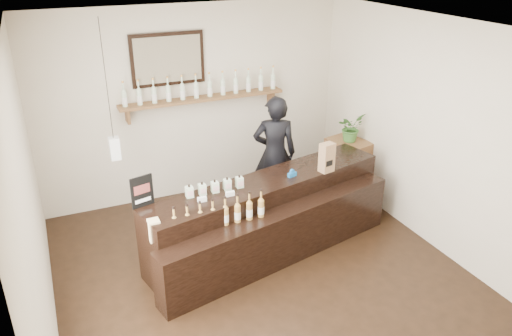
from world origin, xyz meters
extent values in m
plane|color=black|center=(0.00, 0.00, 0.00)|extent=(5.00, 5.00, 0.00)
plane|color=beige|center=(0.00, 2.50, 1.40)|extent=(4.50, 0.00, 4.50)
plane|color=beige|center=(0.00, -2.50, 1.40)|extent=(4.50, 0.00, 4.50)
plane|color=beige|center=(-2.25, 0.00, 1.40)|extent=(0.00, 5.00, 5.00)
plane|color=beige|center=(2.25, 0.00, 1.40)|extent=(0.00, 5.00, 5.00)
plane|color=white|center=(0.00, 0.00, 2.80)|extent=(5.00, 5.00, 0.00)
cube|color=brown|center=(0.10, 2.37, 1.50)|extent=(2.40, 0.25, 0.04)
cube|color=brown|center=(-0.98, 2.40, 1.38)|extent=(0.04, 0.20, 0.20)
cube|color=brown|center=(1.18, 2.40, 1.38)|extent=(0.04, 0.20, 0.20)
cube|color=black|center=(-0.35, 2.47, 2.08)|extent=(1.02, 0.04, 0.72)
cube|color=#42392A|center=(-0.35, 2.44, 2.08)|extent=(0.92, 0.01, 0.62)
cube|color=white|center=(-1.30, 1.60, 1.25)|extent=(0.12, 0.12, 0.28)
cylinder|color=black|center=(-1.30, 1.60, 2.09)|extent=(0.01, 0.01, 1.41)
cylinder|color=silver|center=(-1.00, 2.37, 1.62)|extent=(0.07, 0.07, 0.20)
cone|color=silver|center=(-1.00, 2.37, 1.75)|extent=(0.07, 0.07, 0.05)
cylinder|color=silver|center=(-1.00, 2.37, 1.81)|extent=(0.02, 0.02, 0.07)
cylinder|color=gold|center=(-1.00, 2.37, 1.86)|extent=(0.03, 0.03, 0.02)
cylinder|color=white|center=(-1.00, 2.37, 1.60)|extent=(0.07, 0.07, 0.09)
cylinder|color=silver|center=(-0.80, 2.37, 1.62)|extent=(0.07, 0.07, 0.20)
cone|color=silver|center=(-0.80, 2.37, 1.75)|extent=(0.07, 0.07, 0.05)
cylinder|color=silver|center=(-0.80, 2.37, 1.81)|extent=(0.02, 0.02, 0.07)
cylinder|color=gold|center=(-0.80, 2.37, 1.86)|extent=(0.03, 0.03, 0.02)
cylinder|color=white|center=(-0.80, 2.37, 1.60)|extent=(0.07, 0.07, 0.09)
cylinder|color=silver|center=(-0.60, 2.37, 1.62)|extent=(0.07, 0.07, 0.20)
cone|color=silver|center=(-0.60, 2.37, 1.75)|extent=(0.07, 0.07, 0.05)
cylinder|color=silver|center=(-0.60, 2.37, 1.81)|extent=(0.02, 0.02, 0.07)
cylinder|color=gold|center=(-0.60, 2.37, 1.86)|extent=(0.03, 0.03, 0.02)
cylinder|color=white|center=(-0.60, 2.37, 1.60)|extent=(0.07, 0.07, 0.09)
cylinder|color=silver|center=(-0.40, 2.37, 1.62)|extent=(0.07, 0.07, 0.20)
cone|color=silver|center=(-0.40, 2.37, 1.75)|extent=(0.07, 0.07, 0.05)
cylinder|color=silver|center=(-0.40, 2.37, 1.81)|extent=(0.02, 0.02, 0.07)
cylinder|color=gold|center=(-0.40, 2.37, 1.86)|extent=(0.03, 0.03, 0.02)
cylinder|color=white|center=(-0.40, 2.37, 1.60)|extent=(0.07, 0.07, 0.09)
cylinder|color=silver|center=(-0.20, 2.37, 1.62)|extent=(0.07, 0.07, 0.20)
cone|color=silver|center=(-0.20, 2.37, 1.75)|extent=(0.07, 0.07, 0.05)
cylinder|color=silver|center=(-0.20, 2.37, 1.81)|extent=(0.02, 0.02, 0.07)
cylinder|color=gold|center=(-0.20, 2.37, 1.86)|extent=(0.03, 0.03, 0.02)
cylinder|color=white|center=(-0.20, 2.37, 1.60)|extent=(0.07, 0.07, 0.09)
cylinder|color=silver|center=(0.00, 2.37, 1.62)|extent=(0.07, 0.07, 0.20)
cone|color=silver|center=(0.00, 2.37, 1.75)|extent=(0.07, 0.07, 0.05)
cylinder|color=silver|center=(0.00, 2.37, 1.81)|extent=(0.02, 0.02, 0.07)
cylinder|color=gold|center=(0.00, 2.37, 1.86)|extent=(0.03, 0.03, 0.02)
cylinder|color=white|center=(0.00, 2.37, 1.60)|extent=(0.07, 0.07, 0.09)
cylinder|color=silver|center=(0.20, 2.37, 1.62)|extent=(0.07, 0.07, 0.20)
cone|color=silver|center=(0.20, 2.37, 1.75)|extent=(0.07, 0.07, 0.05)
cylinder|color=silver|center=(0.20, 2.37, 1.81)|extent=(0.02, 0.02, 0.07)
cylinder|color=gold|center=(0.20, 2.37, 1.86)|extent=(0.03, 0.03, 0.02)
cylinder|color=white|center=(0.20, 2.37, 1.60)|extent=(0.07, 0.07, 0.09)
cylinder|color=silver|center=(0.40, 2.37, 1.62)|extent=(0.07, 0.07, 0.20)
cone|color=silver|center=(0.40, 2.37, 1.75)|extent=(0.07, 0.07, 0.05)
cylinder|color=silver|center=(0.40, 2.37, 1.81)|extent=(0.02, 0.02, 0.07)
cylinder|color=gold|center=(0.40, 2.37, 1.86)|extent=(0.03, 0.03, 0.02)
cylinder|color=white|center=(0.40, 2.37, 1.60)|extent=(0.07, 0.07, 0.09)
cylinder|color=silver|center=(0.60, 2.37, 1.62)|extent=(0.07, 0.07, 0.20)
cone|color=silver|center=(0.60, 2.37, 1.75)|extent=(0.07, 0.07, 0.05)
cylinder|color=silver|center=(0.60, 2.37, 1.81)|extent=(0.02, 0.02, 0.07)
cylinder|color=gold|center=(0.60, 2.37, 1.86)|extent=(0.03, 0.03, 0.02)
cylinder|color=white|center=(0.60, 2.37, 1.60)|extent=(0.07, 0.07, 0.09)
cylinder|color=silver|center=(0.80, 2.37, 1.62)|extent=(0.07, 0.07, 0.20)
cone|color=silver|center=(0.80, 2.37, 1.75)|extent=(0.07, 0.07, 0.05)
cylinder|color=silver|center=(0.80, 2.37, 1.81)|extent=(0.02, 0.02, 0.07)
cylinder|color=gold|center=(0.80, 2.37, 1.86)|extent=(0.03, 0.03, 0.02)
cylinder|color=white|center=(0.80, 2.37, 1.60)|extent=(0.07, 0.07, 0.09)
cylinder|color=silver|center=(1.00, 2.37, 1.62)|extent=(0.07, 0.07, 0.20)
cone|color=silver|center=(1.00, 2.37, 1.75)|extent=(0.07, 0.07, 0.05)
cylinder|color=silver|center=(1.00, 2.37, 1.81)|extent=(0.02, 0.02, 0.07)
cylinder|color=gold|center=(1.00, 2.37, 1.86)|extent=(0.03, 0.03, 0.02)
cylinder|color=white|center=(1.00, 2.37, 1.60)|extent=(0.07, 0.07, 0.09)
cylinder|color=silver|center=(1.20, 2.37, 1.62)|extent=(0.07, 0.07, 0.20)
cone|color=silver|center=(1.20, 2.37, 1.75)|extent=(0.07, 0.07, 0.05)
cylinder|color=silver|center=(1.20, 2.37, 1.81)|extent=(0.02, 0.02, 0.07)
cylinder|color=gold|center=(1.20, 2.37, 1.86)|extent=(0.03, 0.03, 0.02)
cylinder|color=white|center=(1.20, 2.37, 1.60)|extent=(0.07, 0.07, 0.09)
cube|color=black|center=(0.34, 0.70, 0.45)|extent=(3.29, 1.26, 0.91)
cube|color=black|center=(0.34, 0.27, 0.34)|extent=(3.22, 0.98, 0.69)
cube|color=white|center=(-0.57, 0.49, 0.93)|extent=(0.10, 0.04, 0.05)
cube|color=white|center=(-0.23, 0.49, 0.93)|extent=(0.10, 0.04, 0.05)
cube|color=#FED99B|center=(-1.17, 0.27, 0.75)|extent=(0.12, 0.12, 0.12)
cube|color=#FED99B|center=(-1.17, 0.27, 0.87)|extent=(0.12, 0.12, 0.12)
cube|color=silver|center=(-0.66, 0.65, 0.97)|extent=(0.08, 0.08, 0.13)
cube|color=beige|center=(-0.66, 0.61, 0.97)|extent=(0.07, 0.00, 0.06)
cylinder|color=black|center=(-0.66, 0.65, 1.04)|extent=(0.02, 0.02, 0.03)
cube|color=silver|center=(-0.51, 0.65, 0.97)|extent=(0.08, 0.08, 0.13)
cube|color=beige|center=(-0.51, 0.61, 0.97)|extent=(0.07, 0.00, 0.06)
cylinder|color=black|center=(-0.51, 0.65, 1.04)|extent=(0.02, 0.02, 0.03)
cube|color=silver|center=(-0.36, 0.65, 0.97)|extent=(0.08, 0.08, 0.13)
cube|color=beige|center=(-0.36, 0.61, 0.97)|extent=(0.07, 0.00, 0.06)
cylinder|color=black|center=(-0.36, 0.65, 1.04)|extent=(0.02, 0.02, 0.03)
cube|color=silver|center=(-0.21, 0.65, 0.97)|extent=(0.08, 0.08, 0.13)
cube|color=beige|center=(-0.21, 0.61, 0.97)|extent=(0.07, 0.00, 0.06)
cylinder|color=black|center=(-0.21, 0.65, 1.04)|extent=(0.02, 0.02, 0.03)
cube|color=silver|center=(-0.05, 0.65, 0.97)|extent=(0.08, 0.08, 0.13)
cube|color=beige|center=(-0.05, 0.61, 0.97)|extent=(0.07, 0.00, 0.06)
cylinder|color=black|center=(-0.05, 0.65, 1.04)|extent=(0.02, 0.02, 0.03)
cylinder|color=#B5843D|center=(-0.95, 0.27, 0.79)|extent=(0.07, 0.07, 0.20)
cone|color=#B5843D|center=(-0.95, 0.27, 0.91)|extent=(0.07, 0.07, 0.05)
cylinder|color=#B5843D|center=(-0.95, 0.27, 0.97)|extent=(0.02, 0.02, 0.07)
cylinder|color=black|center=(-0.95, 0.27, 1.02)|extent=(0.03, 0.03, 0.02)
cylinder|color=white|center=(-0.95, 0.27, 0.77)|extent=(0.07, 0.07, 0.09)
cylinder|color=#B5843D|center=(-0.81, 0.27, 0.79)|extent=(0.07, 0.07, 0.20)
cone|color=#B5843D|center=(-0.81, 0.27, 0.91)|extent=(0.07, 0.07, 0.05)
cylinder|color=#B5843D|center=(-0.81, 0.27, 0.97)|extent=(0.02, 0.02, 0.07)
cylinder|color=black|center=(-0.81, 0.27, 1.02)|extent=(0.03, 0.03, 0.02)
cylinder|color=white|center=(-0.81, 0.27, 0.77)|extent=(0.07, 0.07, 0.09)
cylinder|color=#B5843D|center=(-0.66, 0.27, 0.79)|extent=(0.07, 0.07, 0.20)
cone|color=#B5843D|center=(-0.66, 0.27, 0.91)|extent=(0.07, 0.07, 0.05)
cylinder|color=#B5843D|center=(-0.66, 0.27, 0.97)|extent=(0.02, 0.02, 0.07)
cylinder|color=black|center=(-0.66, 0.27, 1.02)|extent=(0.03, 0.03, 0.02)
cylinder|color=white|center=(-0.66, 0.27, 0.77)|extent=(0.07, 0.07, 0.09)
cylinder|color=#B5843D|center=(-0.52, 0.27, 0.79)|extent=(0.07, 0.07, 0.20)
cone|color=#B5843D|center=(-0.52, 0.27, 0.91)|extent=(0.07, 0.07, 0.05)
cylinder|color=#B5843D|center=(-0.52, 0.27, 0.97)|extent=(0.02, 0.02, 0.07)
cylinder|color=black|center=(-0.52, 0.27, 1.02)|extent=(0.03, 0.03, 0.02)
cylinder|color=white|center=(-0.52, 0.27, 0.77)|extent=(0.07, 0.07, 0.09)
cylinder|color=#B5843D|center=(-0.38, 0.27, 0.79)|extent=(0.07, 0.07, 0.20)
cone|color=#B5843D|center=(-0.38, 0.27, 0.91)|extent=(0.07, 0.07, 0.05)
cylinder|color=#B5843D|center=(-0.38, 0.27, 0.97)|extent=(0.02, 0.02, 0.07)
cylinder|color=black|center=(-0.38, 0.27, 1.02)|extent=(0.03, 0.03, 0.02)
cylinder|color=white|center=(-0.38, 0.27, 0.77)|extent=(0.07, 0.07, 0.09)
cylinder|color=#B5843D|center=(-0.23, 0.27, 0.79)|extent=(0.07, 0.07, 0.20)
cone|color=#B5843D|center=(-0.23, 0.27, 0.91)|extent=(0.07, 0.07, 0.05)
cylinder|color=#B5843D|center=(-0.23, 0.27, 0.97)|extent=(0.02, 0.02, 0.07)
cylinder|color=black|center=(-0.23, 0.27, 1.02)|extent=(0.03, 0.03, 0.02)
cylinder|color=white|center=(-0.23, 0.27, 0.77)|extent=(0.07, 0.07, 0.09)
cylinder|color=#B5843D|center=(-0.09, 0.27, 0.79)|extent=(0.07, 0.07, 0.20)
cone|color=#B5843D|center=(-0.09, 0.27, 0.91)|extent=(0.07, 0.07, 0.05)
cylinder|color=#B5843D|center=(-0.09, 0.27, 0.97)|extent=(0.02, 0.02, 0.07)
cylinder|color=black|center=(-0.09, 0.27, 1.02)|extent=(0.03, 0.03, 0.02)
cylinder|color=white|center=(-0.09, 0.27, 0.77)|extent=(0.07, 0.07, 0.09)
cylinder|color=#B5843D|center=(0.05, 0.27, 0.79)|extent=(0.07, 0.07, 0.20)
cone|color=#B5843D|center=(0.05, 0.27, 0.91)|extent=(0.07, 0.07, 0.05)
cylinder|color=#B5843D|center=(0.05, 0.27, 0.97)|extent=(0.02, 0.02, 0.07)
cylinder|color=black|center=(0.05, 0.27, 1.02)|extent=(0.03, 0.03, 0.02)
cylinder|color=white|center=(0.05, 0.27, 0.77)|extent=(0.07, 0.07, 0.09)
cube|color=black|center=(-1.19, 0.65, 1.08)|extent=(0.25, 0.08, 0.36)
cube|color=brown|center=(-1.19, 0.64, 1.12)|extent=(0.18, 0.05, 0.10)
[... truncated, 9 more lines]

